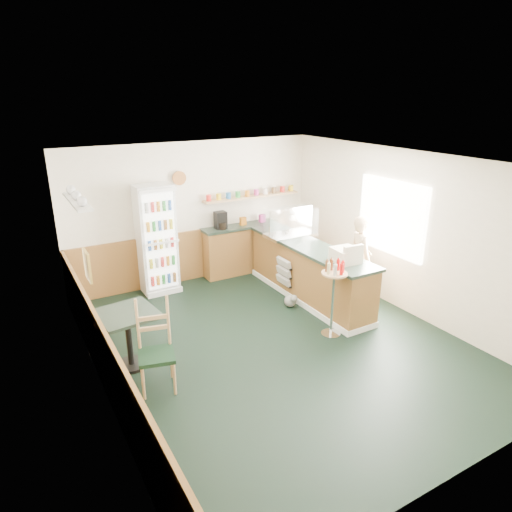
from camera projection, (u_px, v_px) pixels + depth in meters
ground at (276, 343)px, 6.84m from camera, size 6.00×6.00×0.00m
room_envelope at (239, 236)px, 6.81m from camera, size 5.04×6.02×2.72m
service_counter at (308, 274)px, 8.19m from camera, size 0.68×3.01×1.01m
back_counter at (253, 245)px, 9.50m from camera, size 2.24×0.42×1.69m
drinks_fridge at (157, 240)px, 8.33m from camera, size 0.66×0.55×2.02m
display_case at (291, 223)px, 8.40m from camera, size 0.93×0.49×0.53m
cash_register at (346, 255)px, 7.20m from camera, size 0.42×0.43×0.22m
shopkeeper at (361, 259)px, 7.96m from camera, size 0.53×0.62×1.59m
condiment_stand at (334, 288)px, 6.82m from camera, size 0.39×0.39×1.21m
newspaper_rack at (284, 272)px, 8.24m from camera, size 0.09×0.42×0.50m
cafe_table at (128, 329)px, 6.08m from camera, size 0.83×0.83×0.82m
cafe_chair at (153, 342)px, 5.68m from camera, size 0.53×0.53×1.18m
dog_doorstop at (291, 300)px, 7.95m from camera, size 0.21×0.28×0.26m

